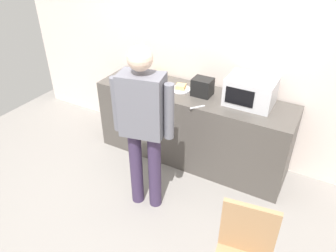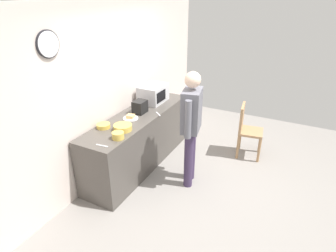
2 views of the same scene
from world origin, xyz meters
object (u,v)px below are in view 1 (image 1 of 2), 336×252
(sandwich_plate, at_px, (181,88))
(microwave, at_px, (251,91))
(cereal_bowl, at_px, (148,84))
(spoon_utensil, at_px, (198,107))
(person_standing, at_px, (143,121))
(toaster, at_px, (202,87))
(salad_bowl, at_px, (127,82))
(mixing_bowl, at_px, (156,75))
(fork_utensil, at_px, (114,79))

(sandwich_plate, bearing_deg, microwave, 4.16)
(microwave, xyz_separation_m, cereal_bowl, (-1.17, -0.18, -0.11))
(spoon_utensil, bearing_deg, person_standing, -110.40)
(person_standing, bearing_deg, toaster, 79.77)
(spoon_utensil, relative_size, person_standing, 0.10)
(cereal_bowl, height_order, person_standing, person_standing)
(toaster, relative_size, person_standing, 0.13)
(salad_bowl, relative_size, mixing_bowl, 0.83)
(mixing_bowl, xyz_separation_m, person_standing, (0.54, -1.13, 0.08))
(toaster, bearing_deg, cereal_bowl, -169.38)
(fork_utensil, xyz_separation_m, spoon_utensil, (1.21, -0.14, 0.00))
(sandwich_plate, xyz_separation_m, person_standing, (0.10, -0.96, 0.09))
(salad_bowl, bearing_deg, cereal_bowl, 21.57)
(cereal_bowl, bearing_deg, toaster, 10.62)
(microwave, xyz_separation_m, toaster, (-0.53, -0.06, -0.05))
(salad_bowl, height_order, fork_utensil, salad_bowl)
(toaster, bearing_deg, microwave, 6.27)
(sandwich_plate, distance_m, salad_bowl, 0.65)
(cereal_bowl, relative_size, person_standing, 0.15)
(cereal_bowl, distance_m, fork_utensil, 0.50)
(salad_bowl, height_order, person_standing, person_standing)
(salad_bowl, bearing_deg, mixing_bowl, 65.75)
(spoon_utensil, height_order, person_standing, person_standing)
(cereal_bowl, distance_m, person_standing, 0.96)
(microwave, bearing_deg, person_standing, -124.53)
(microwave, height_order, toaster, microwave)
(cereal_bowl, distance_m, mixing_bowl, 0.30)
(salad_bowl, relative_size, person_standing, 0.09)
(microwave, distance_m, fork_utensil, 1.68)
(sandwich_plate, height_order, toaster, toaster)
(sandwich_plate, relative_size, toaster, 1.06)
(mixing_bowl, bearing_deg, salad_bowl, -114.25)
(microwave, xyz_separation_m, mixing_bowl, (-1.24, 0.11, -0.12))
(microwave, distance_m, sandwich_plate, 0.81)
(cereal_bowl, height_order, mixing_bowl, cereal_bowl)
(mixing_bowl, xyz_separation_m, spoon_utensil, (0.79, -0.46, -0.03))
(microwave, height_order, mixing_bowl, microwave)
(sandwich_plate, distance_m, toaster, 0.28)
(microwave, xyz_separation_m, spoon_utensil, (-0.45, -0.35, -0.15))
(person_standing, bearing_deg, cereal_bowl, 119.33)
(microwave, relative_size, sandwich_plate, 2.15)
(sandwich_plate, xyz_separation_m, cereal_bowl, (-0.37, -0.12, 0.02))
(microwave, height_order, cereal_bowl, microwave)
(salad_bowl, xyz_separation_m, cereal_bowl, (0.24, 0.09, -0.01))
(sandwich_plate, distance_m, mixing_bowl, 0.47)
(cereal_bowl, relative_size, toaster, 1.18)
(microwave, xyz_separation_m, salad_bowl, (-1.41, -0.27, -0.10))
(spoon_utensil, bearing_deg, microwave, 37.56)
(spoon_utensil, bearing_deg, mixing_bowl, 149.76)
(salad_bowl, distance_m, fork_utensil, 0.27)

